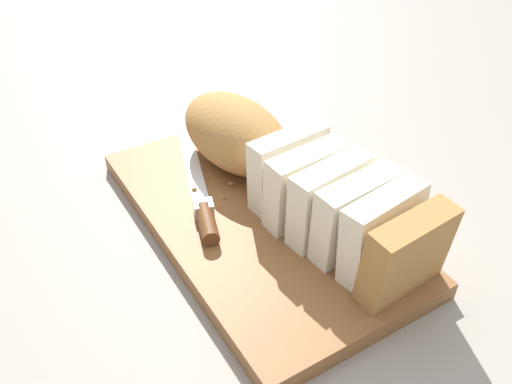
% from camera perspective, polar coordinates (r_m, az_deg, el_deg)
% --- Properties ---
extents(ground_plane, '(3.00, 3.00, 0.00)m').
position_cam_1_polar(ground_plane, '(0.70, 0.00, -3.48)').
color(ground_plane, gray).
extents(cutting_board, '(0.45, 0.25, 0.02)m').
position_cam_1_polar(cutting_board, '(0.70, 0.00, -2.74)').
color(cutting_board, brown).
rests_on(cutting_board, ground_plane).
extents(bread_loaf, '(0.42, 0.15, 0.10)m').
position_cam_1_polar(bread_loaf, '(0.68, 2.82, 2.69)').
color(bread_loaf, '#A8753D').
rests_on(bread_loaf, cutting_board).
extents(bread_knife, '(0.29, 0.12, 0.02)m').
position_cam_1_polar(bread_knife, '(0.70, -5.76, -0.87)').
color(bread_knife, silver).
rests_on(bread_knife, cutting_board).
extents(crumb_near_knife, '(0.01, 0.01, 0.01)m').
position_cam_1_polar(crumb_near_knife, '(0.73, -2.38, 1.01)').
color(crumb_near_knife, '#996633').
rests_on(crumb_near_knife, cutting_board).
extents(crumb_near_loaf, '(0.01, 0.01, 0.01)m').
position_cam_1_polar(crumb_near_loaf, '(0.72, -6.49, 0.23)').
color(crumb_near_loaf, '#996633').
rests_on(crumb_near_loaf, cutting_board).
extents(crumb_stray_left, '(0.00, 0.00, 0.00)m').
position_cam_1_polar(crumb_stray_left, '(0.71, -3.39, -0.65)').
color(crumb_stray_left, '#996633').
rests_on(crumb_stray_left, cutting_board).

